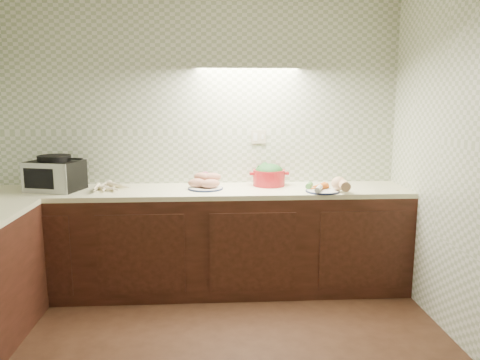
{
  "coord_description": "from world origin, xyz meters",
  "views": [
    {
      "loc": [
        0.13,
        -2.42,
        1.67
      ],
      "look_at": [
        0.35,
        1.25,
        1.02
      ],
      "focal_mm": 35.0,
      "sensor_mm": 36.0,
      "label": 1
    }
  ],
  "objects": [
    {
      "name": "onion_bowl",
      "position": [
        0.08,
        1.62,
        0.95
      ],
      "size": [
        0.17,
        0.17,
        0.13
      ],
      "color": "black",
      "rests_on": "counter"
    },
    {
      "name": "sweet_potato_plate",
      "position": [
        0.07,
        1.51,
        0.95
      ],
      "size": [
        0.31,
        0.3,
        0.14
      ],
      "rotation": [
        0.0,
        0.0,
        -0.31
      ],
      "color": "#141C3D",
      "rests_on": "counter"
    },
    {
      "name": "room",
      "position": [
        0.0,
        0.0,
        1.63
      ],
      "size": [
        3.6,
        3.6,
        2.6
      ],
      "color": "black",
      "rests_on": "ground"
    },
    {
      "name": "toaster_oven",
      "position": [
        -1.19,
        1.53,
        1.04
      ],
      "size": [
        0.49,
        0.42,
        0.3
      ],
      "rotation": [
        0.0,
        0.0,
        -0.28
      ],
      "color": "black",
      "rests_on": "counter"
    },
    {
      "name": "parsnip_pile",
      "position": [
        -0.74,
        1.49,
        0.93
      ],
      "size": [
        0.35,
        0.3,
        0.07
      ],
      "color": "beige",
      "rests_on": "counter"
    },
    {
      "name": "dutch_oven",
      "position": [
        0.63,
        1.63,
        1.0
      ],
      "size": [
        0.35,
        0.28,
        0.2
      ],
      "rotation": [
        0.0,
        0.0,
        0.0
      ],
      "color": "#AA181F",
      "rests_on": "counter"
    },
    {
      "name": "counter",
      "position": [
        -0.68,
        0.68,
        0.45
      ],
      "size": [
        3.6,
        3.6,
        0.9
      ],
      "color": "black",
      "rests_on": "ground"
    },
    {
      "name": "veg_plate",
      "position": [
        1.1,
        1.32,
        0.95
      ],
      "size": [
        0.36,
        0.3,
        0.13
      ],
      "rotation": [
        0.0,
        0.0,
        -0.25
      ],
      "color": "#141C3D",
      "rests_on": "counter"
    }
  ]
}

